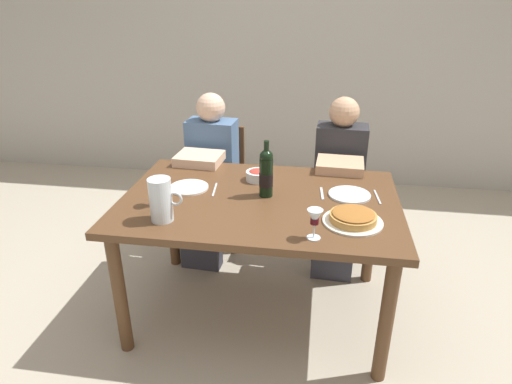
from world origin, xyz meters
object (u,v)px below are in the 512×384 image
Objects in this scene: chair_right at (338,183)px; water_pitcher at (161,202)px; dinner_plate_left_setting at (189,187)px; dinner_plate_right_setting at (349,195)px; wine_glass_left_diner at (315,218)px; baked_tart at (353,217)px; diner_left at (208,174)px; salad_bowl at (258,175)px; dining_table at (260,213)px; chair_left at (218,177)px; wine_bottle at (266,173)px; wine_glass_right_diner at (156,187)px; diner_right at (338,181)px.

water_pitcher is at bearing 56.12° from chair_right.
dinner_plate_right_setting is (0.90, 0.04, 0.00)m from dinner_plate_left_setting.
chair_right is at bearing 92.22° from dinner_plate_right_setting.
wine_glass_left_diner is at bearing -4.91° from water_pitcher.
baked_tart is at bearing -89.50° from dinner_plate_right_setting.
diner_left reaches higher than wine_glass_left_diner.
diner_left is at bearing 17.84° from chair_right.
water_pitcher reaches higher than salad_bowl.
baked_tart is (0.49, -0.20, 0.12)m from dining_table.
wine_bottle is at bearing 123.10° from chair_left.
dinner_plate_left_setting is (-0.45, 0.03, -0.13)m from wine_bottle.
wine_glass_right_diner reaches higher than salad_bowl.
chair_left is at bearing 116.98° from dining_table.
baked_tart is at bearing 141.77° from diner_left.
chair_left is (-0.45, 0.87, -0.17)m from dining_table.
wine_bottle is at bearing -171.52° from dinner_plate_right_setting.
salad_bowl is at bearing 139.90° from baked_tart.
wine_bottle is 2.27× the size of salad_bowl.
water_pitcher is at bearing 50.28° from diner_right.
water_pitcher reaches higher than wine_glass_right_diner.
dining_table is at bearing 58.21° from diner_right.
diner_left reaches higher than water_pitcher.
salad_bowl reaches higher than dinner_plate_left_setting.
water_pitcher is 1.54m from chair_right.
diner_right is (-0.04, 0.86, -0.17)m from baked_tart.
wine_glass_left_diner reaches higher than dinner_plate_left_setting.
diner_right reaches higher than chair_left.
salad_bowl reaches higher than dinner_plate_right_setting.
diner_left and diner_right have the same top height.
water_pitcher reaches higher than dinner_plate_right_setting.
water_pitcher is 0.93m from baked_tart.
wine_glass_right_diner is 0.65× the size of dinner_plate_right_setting.
wine_bottle reaches higher than wine_glass_left_diner.
chair_right reaches higher than dinner_plate_left_setting.
wine_bottle is 2.18× the size of wine_glass_left_diner.
dinner_plate_right_setting is (0.48, 0.11, 0.10)m from dining_table.
dining_table is at bearing 157.25° from baked_tart.
water_pitcher is 0.17m from wine_glass_right_diner.
dining_table is 0.28m from salad_bowl.
baked_tart is 2.11× the size of salad_bowl.
dining_table is at bearing 120.50° from chair_left.
wine_bottle is 0.53m from baked_tart.
wine_glass_left_diner reaches higher than dinner_plate_right_setting.
chair_right is 0.75× the size of diner_right.
chair_left is 0.90m from chair_right.
dinner_plate_right_setting is (0.92, 0.42, -0.09)m from water_pitcher.
dinner_plate_right_setting is 0.57m from diner_right.
wine_glass_right_diner reaches higher than chair_right.
wine_bottle is at bearing 20.60° from wine_glass_right_diner.
dinner_plate_left_setting is at bearing 176.27° from wine_bottle.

